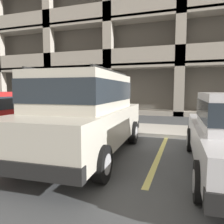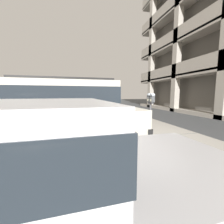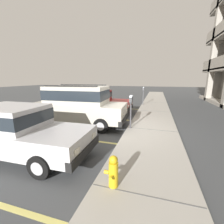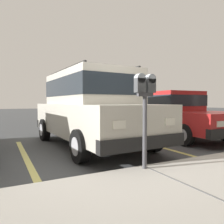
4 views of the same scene
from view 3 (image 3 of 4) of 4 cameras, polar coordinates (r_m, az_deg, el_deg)
The scene contains 9 objects.
ground_plane at distance 7.12m, azimuth 4.24°, elevation -7.01°, with size 80.00×80.00×0.10m.
sidewalk at distance 6.95m, azimuth 14.86°, elevation -6.97°, with size 40.00×2.20×0.12m.
parking_stall_lines at distance 6.14m, azimuth -12.26°, elevation -10.07°, with size 13.16×4.80×0.01m.
silver_suv at distance 7.74m, azimuth -12.76°, elevation 3.02°, with size 2.18×4.86×2.03m.
red_sedan at distance 10.62m, azimuth -5.44°, elevation 4.36°, with size 1.95×4.54×1.54m.
dark_hatchback at distance 5.46m, azimuth -32.65°, elevation -5.61°, with size 1.93×4.53×1.54m.
parking_meter_near at distance 6.67m, azimuth 7.24°, elevation 3.03°, with size 0.35×0.12×1.50m.
parking_meter_far at distance 13.10m, azimuth 11.88°, elevation 7.63°, with size 0.35×0.12×1.53m.
fire_hydrant at distance 3.33m, azimuth 0.49°, elevation -21.72°, with size 0.30×0.30×0.70m.
Camera 3 is at (6.56, 1.40, 2.35)m, focal length 24.00 mm.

